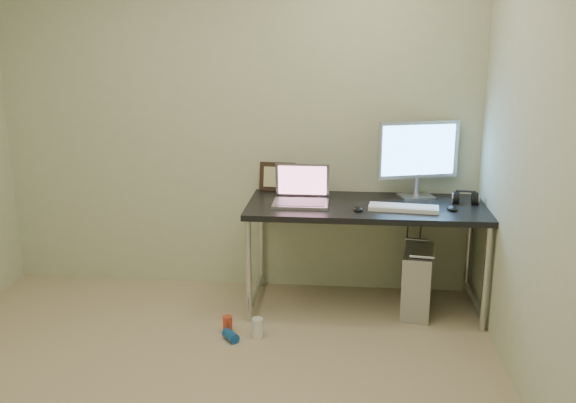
# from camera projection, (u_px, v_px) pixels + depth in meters

# --- Properties ---
(wall_back) EXTENTS (3.50, 0.02, 2.50)m
(wall_back) POSITION_uv_depth(u_px,v_px,m) (236.00, 122.00, 4.65)
(wall_back) COLOR beige
(wall_back) RESTS_ON ground
(wall_right) EXTENTS (0.02, 3.50, 2.50)m
(wall_right) POSITION_uv_depth(u_px,v_px,m) (562.00, 182.00, 2.80)
(wall_right) COLOR beige
(wall_right) RESTS_ON ground
(desk) EXTENTS (1.61, 0.70, 0.75)m
(desk) POSITION_uv_depth(u_px,v_px,m) (366.00, 215.00, 4.37)
(desk) COLOR black
(desk) RESTS_ON ground
(tower_computer) EXTENTS (0.25, 0.45, 0.48)m
(tower_computer) POSITION_uv_depth(u_px,v_px,m) (417.00, 281.00, 4.40)
(tower_computer) COLOR silver
(tower_computer) RESTS_ON ground
(cable_a) EXTENTS (0.01, 0.16, 0.69)m
(cable_a) POSITION_uv_depth(u_px,v_px,m) (407.00, 241.00, 4.70)
(cable_a) COLOR black
(cable_a) RESTS_ON ground
(cable_b) EXTENTS (0.02, 0.11, 0.71)m
(cable_b) POSITION_uv_depth(u_px,v_px,m) (419.00, 244.00, 4.68)
(cable_b) COLOR black
(cable_b) RESTS_ON ground
(can_red) EXTENTS (0.08, 0.08, 0.11)m
(can_red) POSITION_uv_depth(u_px,v_px,m) (228.00, 324.00, 4.14)
(can_red) COLOR #CC4126
(can_red) RESTS_ON ground
(can_white) EXTENTS (0.09, 0.09, 0.13)m
(can_white) POSITION_uv_depth(u_px,v_px,m) (257.00, 328.00, 4.07)
(can_white) COLOR white
(can_white) RESTS_ON ground
(can_blue) EXTENTS (0.12, 0.13, 0.06)m
(can_blue) POSITION_uv_depth(u_px,v_px,m) (231.00, 336.00, 4.03)
(can_blue) COLOR #124BA3
(can_blue) RESTS_ON ground
(laptop) EXTENTS (0.37, 0.31, 0.26)m
(laptop) POSITION_uv_depth(u_px,v_px,m) (301.00, 194.00, 4.37)
(laptop) COLOR silver
(laptop) RESTS_ON desk
(monitor) EXTENTS (0.56, 0.23, 0.54)m
(monitor) POSITION_uv_depth(u_px,v_px,m) (418.00, 153.00, 4.45)
(monitor) COLOR silver
(monitor) RESTS_ON desk
(keyboard) EXTENTS (0.47, 0.20, 0.03)m
(keyboard) POSITION_uv_depth(u_px,v_px,m) (403.00, 208.00, 4.21)
(keyboard) COLOR white
(keyboard) RESTS_ON desk
(mouse_right) EXTENTS (0.07, 0.11, 0.04)m
(mouse_right) POSITION_uv_depth(u_px,v_px,m) (452.00, 207.00, 4.21)
(mouse_right) COLOR black
(mouse_right) RESTS_ON desk
(mouse_left) EXTENTS (0.07, 0.11, 0.04)m
(mouse_left) POSITION_uv_depth(u_px,v_px,m) (358.00, 208.00, 4.20)
(mouse_left) COLOR black
(mouse_left) RESTS_ON desk
(headphones) EXTENTS (0.18, 0.11, 0.11)m
(headphones) POSITION_uv_depth(u_px,v_px,m) (465.00, 199.00, 4.37)
(headphones) COLOR black
(headphones) RESTS_ON desk
(picture_frame) EXTENTS (0.27, 0.10, 0.21)m
(picture_frame) POSITION_uv_depth(u_px,v_px,m) (277.00, 177.00, 4.70)
(picture_frame) COLOR black
(picture_frame) RESTS_ON desk
(webcam) EXTENTS (0.04, 0.03, 0.13)m
(webcam) POSITION_uv_depth(u_px,v_px,m) (307.00, 180.00, 4.63)
(webcam) COLOR silver
(webcam) RESTS_ON desk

